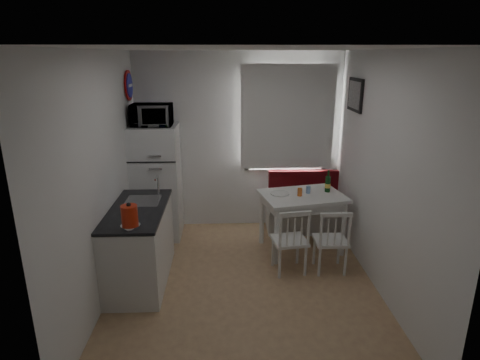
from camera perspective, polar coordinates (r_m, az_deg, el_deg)
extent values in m
cube|color=#A17855|center=(4.81, 0.58, -14.55)|extent=(3.00, 3.50, 0.02)
cube|color=white|center=(4.08, 0.69, 18.17)|extent=(3.00, 3.50, 0.02)
cube|color=white|center=(5.96, -0.19, 5.37)|extent=(3.00, 0.02, 2.60)
cube|color=white|center=(2.65, 2.50, -10.77)|extent=(3.00, 0.02, 2.60)
cube|color=white|center=(4.45, -19.03, 0.19)|extent=(0.02, 3.50, 2.60)
cube|color=white|center=(4.59, 19.69, 0.61)|extent=(0.02, 3.50, 2.60)
cube|color=silver|center=(5.93, 6.66, 8.40)|extent=(1.22, 0.06, 1.47)
cube|color=white|center=(5.86, 6.78, 8.77)|extent=(1.35, 0.02, 1.50)
cube|color=silver|center=(4.83, -14.06, -9.14)|extent=(0.60, 1.30, 0.86)
cube|color=black|center=(4.65, -14.47, -4.11)|extent=(0.62, 1.32, 0.03)
cube|color=#99999E|center=(4.88, -13.62, -3.41)|extent=(0.40, 0.40, 0.10)
cylinder|color=silver|center=(4.96, -11.56, -0.73)|extent=(0.02, 0.02, 0.26)
cylinder|color=#1A1E9F|center=(5.68, -15.47, 12.83)|extent=(0.03, 0.40, 0.40)
cube|color=black|center=(5.46, 16.05, 11.56)|extent=(0.04, 0.52, 0.42)
cube|color=silver|center=(6.17, 9.62, -5.48)|extent=(1.23, 0.47, 0.34)
cube|color=#590A0F|center=(6.08, 9.72, -3.52)|extent=(1.17, 0.43, 0.11)
cube|color=#590A0F|center=(6.16, 9.52, -0.62)|extent=(1.17, 0.09, 0.43)
cube|color=silver|center=(5.34, 8.90, -2.26)|extent=(1.18, 0.94, 0.04)
cube|color=silver|center=(5.37, 8.86, -3.11)|extent=(1.06, 0.81, 0.13)
cylinder|color=silver|center=(5.48, 8.71, -6.14)|extent=(0.06, 0.06, 0.75)
cube|color=silver|center=(4.92, 7.05, -8.53)|extent=(0.45, 0.43, 0.04)
cube|color=silver|center=(4.67, 7.48, -6.94)|extent=(0.38, 0.09, 0.41)
cube|color=silver|center=(5.02, 12.75, -8.40)|extent=(0.39, 0.37, 0.04)
cube|color=silver|center=(4.79, 13.42, -6.88)|extent=(0.37, 0.04, 0.40)
cube|color=white|center=(5.82, -11.75, -0.27)|extent=(0.65, 0.65, 1.62)
imported|color=white|center=(5.56, -12.44, 9.01)|extent=(0.53, 0.36, 0.30)
cylinder|color=red|center=(4.10, -15.43, -4.94)|extent=(0.19, 0.19, 0.26)
cylinder|color=#CF6122|center=(5.26, 8.50, -1.72)|extent=(0.06, 0.06, 0.10)
cylinder|color=#789ACC|center=(5.38, 9.67, -1.38)|extent=(0.06, 0.06, 0.10)
cylinder|color=white|center=(5.30, 5.69, -1.94)|extent=(0.25, 0.25, 0.02)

